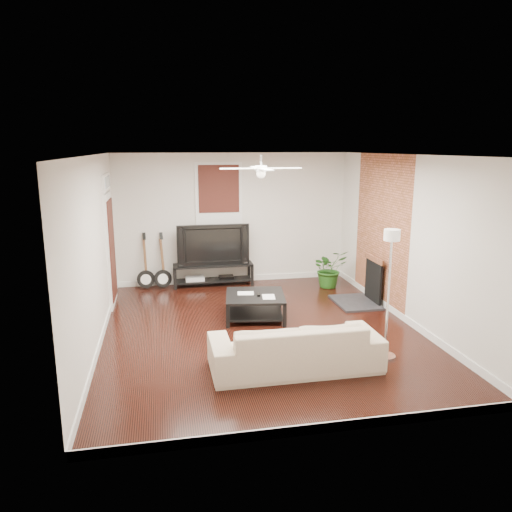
{
  "coord_description": "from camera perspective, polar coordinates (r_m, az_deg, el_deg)",
  "views": [
    {
      "loc": [
        -1.51,
        -7.33,
        2.92
      ],
      "look_at": [
        0.0,
        0.4,
        1.15
      ],
      "focal_mm": 34.17,
      "sensor_mm": 36.0,
      "label": 1
    }
  ],
  "objects": [
    {
      "name": "potted_plant",
      "position": [
        10.41,
        8.59,
        -1.46
      ],
      "size": [
        0.83,
        0.75,
        0.81
      ],
      "primitive_type": "imported",
      "rotation": [
        0.0,
        0.0,
        0.18
      ],
      "color": "#215718",
      "rests_on": "floor"
    },
    {
      "name": "floor_lamp",
      "position": [
        6.98,
        15.23,
        -4.4
      ],
      "size": [
        0.31,
        0.31,
        1.85
      ],
      "primitive_type": null,
      "rotation": [
        0.0,
        0.0,
        0.0
      ],
      "color": "silver",
      "rests_on": "floor"
    },
    {
      "name": "fireplace",
      "position": [
        9.44,
        12.52,
        -2.74
      ],
      "size": [
        0.8,
        1.1,
        0.92
      ],
      "primitive_type": "cube",
      "color": "black",
      "rests_on": "floor"
    },
    {
      "name": "window_back",
      "position": [
        10.41,
        -4.37,
        7.3
      ],
      "size": [
        1.0,
        0.06,
        1.3
      ],
      "primitive_type": "cube",
      "color": "#3F1511",
      "rests_on": "wall_back"
    },
    {
      "name": "guitar_right",
      "position": [
        10.31,
        -10.93,
        -0.57
      ],
      "size": [
        0.42,
        0.34,
        1.2
      ],
      "primitive_type": null,
      "rotation": [
        0.0,
        0.0,
        0.24
      ],
      "color": "black",
      "rests_on": "floor"
    },
    {
      "name": "coffee_table",
      "position": [
        8.52,
        -0.1,
        -5.89
      ],
      "size": [
        1.14,
        1.14,
        0.42
      ],
      "primitive_type": "cube",
      "rotation": [
        0.0,
        0.0,
        -0.15
      ],
      "color": "black",
      "rests_on": "floor"
    },
    {
      "name": "sofa",
      "position": [
        6.63,
        4.6,
        -10.38
      ],
      "size": [
        2.27,
        0.89,
        0.66
      ],
      "primitive_type": "imported",
      "rotation": [
        0.0,
        0.0,
        3.15
      ],
      "color": "tan",
      "rests_on": "floor"
    },
    {
      "name": "tv",
      "position": [
        10.38,
        -5.11,
        1.43
      ],
      "size": [
        1.51,
        0.2,
        0.87
      ],
      "primitive_type": "imported",
      "color": "black",
      "rests_on": "tv_stand"
    },
    {
      "name": "door_left",
      "position": [
        9.43,
        -16.67,
        1.93
      ],
      "size": [
        0.08,
        1.0,
        2.5
      ],
      "primitive_type": "cube",
      "color": "white",
      "rests_on": "wall_left"
    },
    {
      "name": "brick_accent",
      "position": [
        9.36,
        14.41,
        2.93
      ],
      "size": [
        0.02,
        2.2,
        2.8
      ],
      "primitive_type": "cube",
      "color": "brown",
      "rests_on": "floor"
    },
    {
      "name": "tv_stand",
      "position": [
        10.51,
        -5.02,
        -2.17
      ],
      "size": [
        1.69,
        0.45,
        0.47
      ],
      "primitive_type": "cube",
      "color": "black",
      "rests_on": "floor"
    },
    {
      "name": "room",
      "position": [
        7.63,
        0.58,
        1.18
      ],
      "size": [
        5.01,
        6.01,
        2.81
      ],
      "color": "black",
      "rests_on": "ground"
    },
    {
      "name": "guitar_left",
      "position": [
        10.35,
        -12.87,
        -0.62
      ],
      "size": [
        0.4,
        0.31,
        1.2
      ],
      "primitive_type": null,
      "rotation": [
        0.0,
        0.0,
        0.13
      ],
      "color": "black",
      "rests_on": "floor"
    },
    {
      "name": "ceiling_fan",
      "position": [
        7.49,
        0.6,
        10.22
      ],
      "size": [
        1.24,
        1.24,
        0.32
      ],
      "primitive_type": null,
      "color": "white",
      "rests_on": "ceiling"
    }
  ]
}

